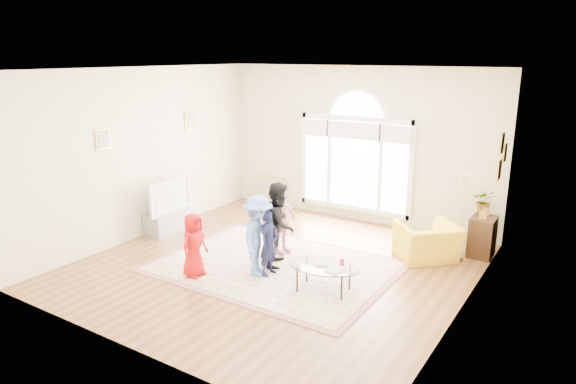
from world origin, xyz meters
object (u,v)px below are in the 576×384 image
Objects in this scene: tv_console at (169,221)px; armchair at (427,242)px; television at (168,195)px; area_rug at (275,266)px; coffee_table at (324,267)px.

armchair is (4.78, 1.33, 0.11)m from tv_console.
television is 4.97m from armchair.
area_rug is at bearing -4.85° from armchair.
tv_console is 0.88× the size of television.
armchair is at bearing 15.56° from television.
coffee_table is (3.89, -0.72, 0.19)m from tv_console.
area_rug is at bearing 152.79° from coffee_table.
tv_console is 1.03× the size of armchair.
armchair reaches higher than coffee_table.
armchair is (4.77, 1.33, -0.43)m from television.
area_rug is 3.60× the size of tv_console.
armchair is at bearing 15.54° from tv_console.
television is 0.97× the size of coffee_table.
tv_console is 3.96m from coffee_table.
armchair is (2.01, 1.68, 0.31)m from area_rug.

